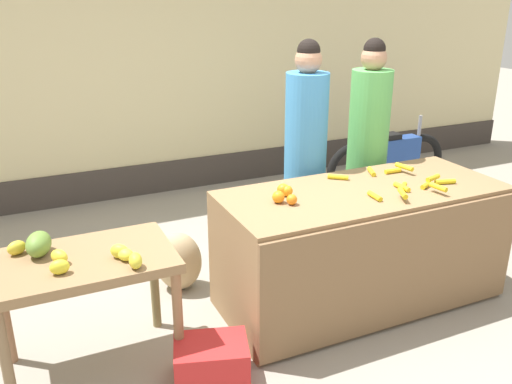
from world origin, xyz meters
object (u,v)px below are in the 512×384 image
vendor_woman_green_shirt (367,150)px  produce_sack (179,261)px  vendor_woman_blue_shirt (305,158)px  parked_motorcycle (387,160)px  produce_crate (211,362)px

vendor_woman_green_shirt → produce_sack: size_ratio=3.96×
vendor_woman_green_shirt → produce_sack: vendor_woman_green_shirt is taller
vendor_woman_blue_shirt → produce_sack: 1.30m
parked_motorcycle → produce_crate: parked_motorcycle is taller
vendor_woman_blue_shirt → parked_motorcycle: size_ratio=1.18×
vendor_woman_green_shirt → vendor_woman_blue_shirt: bearing=-179.9°
parked_motorcycle → vendor_woman_blue_shirt: bearing=-146.9°
vendor_woman_green_shirt → produce_crate: size_ratio=4.25×
vendor_woman_blue_shirt → parked_motorcycle: bearing=33.1°
produce_crate → produce_sack: produce_sack is taller
vendor_woman_blue_shirt → produce_crate: vendor_woman_blue_shirt is taller
vendor_woman_green_shirt → produce_crate: (-1.84, -1.10, -0.82)m
vendor_woman_blue_shirt → parked_motorcycle: vendor_woman_blue_shirt is taller
produce_sack → produce_crate: bearing=-97.5°
vendor_woman_blue_shirt → vendor_woman_green_shirt: bearing=0.1°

